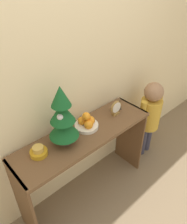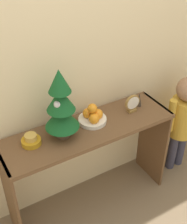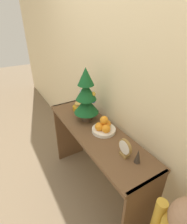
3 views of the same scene
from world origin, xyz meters
TOP-DOWN VIEW (x-y plane):
  - ground_plane at (0.00, 0.00)m, footprint 12.00×12.00m
  - back_wall at (0.00, 0.43)m, footprint 7.00×0.05m
  - console_table at (0.00, 0.19)m, footprint 1.28×0.38m
  - mini_tree at (-0.19, 0.21)m, footprint 0.23×0.23m
  - fruit_bowl at (0.06, 0.24)m, footprint 0.20×0.20m
  - singing_bowl at (-0.41, 0.23)m, footprint 0.13×0.13m
  - desk_clock at (0.38, 0.20)m, footprint 0.12×0.04m
  - figurine at (0.47, 0.24)m, footprint 0.04×0.04m
  - child_figure at (0.91, 0.16)m, footprint 0.36×0.23m

SIDE VIEW (x-z plane):
  - ground_plane at x=0.00m, z-range 0.00..0.00m
  - child_figure at x=0.91m, z-range 0.11..1.06m
  - console_table at x=0.00m, z-range 0.22..1.01m
  - singing_bowl at x=-0.41m, z-range 0.78..0.86m
  - fruit_bowl at x=0.06m, z-range 0.76..0.91m
  - figurine at x=0.47m, z-range 0.79..0.90m
  - desk_clock at x=0.38m, z-range 0.79..0.93m
  - mini_tree at x=-0.19m, z-range 0.79..1.29m
  - back_wall at x=0.00m, z-range 0.00..2.50m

